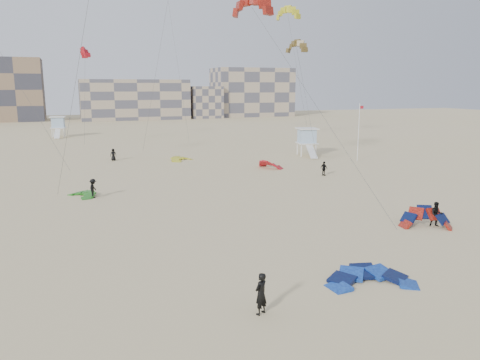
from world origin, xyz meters
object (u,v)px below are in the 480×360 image
object	(u,v)px
kitesurfer_main	(261,294)
lifeguard_tower_near	(307,142)
kite_ground_blue	(370,283)
kite_ground_orange	(425,227)

from	to	relation	value
kitesurfer_main	lifeguard_tower_near	distance (m)	49.22
kitesurfer_main	lifeguard_tower_near	size ratio (longest dim) A/B	0.33
kite_ground_blue	kitesurfer_main	bearing A→B (deg)	-156.56
kite_ground_blue	kite_ground_orange	size ratio (longest dim) A/B	1.25
kite_ground_blue	kite_ground_orange	distance (m)	11.68
kite_ground_orange	kitesurfer_main	distance (m)	17.88
kite_ground_orange	kitesurfer_main	xyz separation A→B (m)	(-15.97, -7.99, 0.95)
kite_ground_blue	kite_ground_orange	bearing A→B (deg)	49.23
kite_ground_orange	kitesurfer_main	bearing A→B (deg)	-126.30
kitesurfer_main	lifeguard_tower_near	world-z (taller)	lifeguard_tower_near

